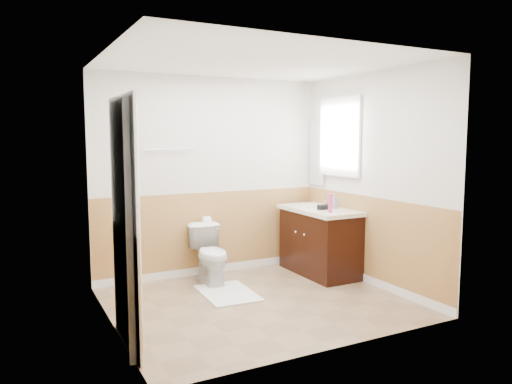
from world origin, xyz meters
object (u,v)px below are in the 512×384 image
toilet (211,254)px  bath_mat (228,293)px  vanity_cabinet (320,243)px  lotion_bottle (330,203)px  soap_dispenser (334,201)px

toilet → bath_mat: (0.00, -0.50, -0.34)m
vanity_cabinet → toilet: bearing=169.0°
vanity_cabinet → lotion_bottle: (-0.10, -0.35, 0.56)m
toilet → bath_mat: toilet is taller
lotion_bottle → soap_dispenser: bearing=46.1°
bath_mat → soap_dispenser: soap_dispenser is taller
bath_mat → lotion_bottle: size_ratio=3.64×
lotion_bottle → vanity_cabinet: bearing=74.0°
bath_mat → vanity_cabinet: (1.39, 0.22, 0.39)m
vanity_cabinet → lotion_bottle: lotion_bottle is taller
toilet → vanity_cabinet: (1.39, -0.27, 0.05)m
lotion_bottle → soap_dispenser: size_ratio=1.16×
bath_mat → vanity_cabinet: 1.46m
bath_mat → lotion_bottle: bearing=-5.5°
bath_mat → lotion_bottle: 1.61m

